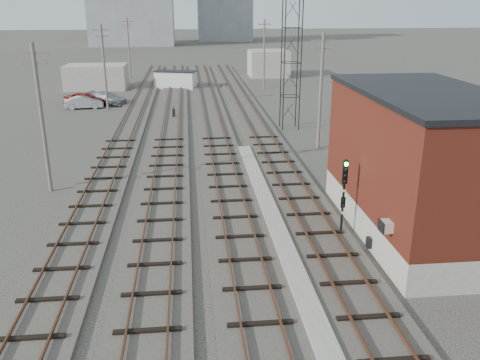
{
  "coord_description": "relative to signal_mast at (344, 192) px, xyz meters",
  "views": [
    {
      "loc": [
        -3.81,
        -10.71,
        11.14
      ],
      "look_at": [
        -1.2,
        14.59,
        2.2
      ],
      "focal_mm": 38.0,
      "sensor_mm": 36.0,
      "label": 1
    }
  ],
  "objects": [
    {
      "name": "utility_pole_right_b",
      "position": [
        2.8,
        45.92,
        2.5
      ],
      "size": [
        1.8,
        0.24,
        9.0
      ],
      "color": "#595147",
      "rests_on": "ground"
    },
    {
      "name": "brick_building",
      "position": [
        3.8,
        -0.08,
        1.33
      ],
      "size": [
        6.54,
        12.2,
        7.22
      ],
      "color": "gray",
      "rests_on": "ground"
    },
    {
      "name": "utility_pole_left_a",
      "position": [
        -16.2,
        7.92,
        2.5
      ],
      "size": [
        1.8,
        0.24,
        9.0
      ],
      "color": "#595147",
      "rests_on": "ground"
    },
    {
      "name": "ground",
      "position": [
        -3.7,
        47.92,
        -2.3
      ],
      "size": [
        320.0,
        320.0,
        0.0
      ],
      "primitive_type": "plane",
      "color": "#282621",
      "rests_on": "ground"
    },
    {
      "name": "car_silver",
      "position": [
        -18.94,
        34.28,
        -1.62
      ],
      "size": [
        4.24,
        1.88,
        1.35
      ],
      "primitive_type": "imported",
      "rotation": [
        0.0,
        0.0,
        1.68
      ],
      "color": "#9EA1A5",
      "rests_on": "ground"
    },
    {
      "name": "signal_mast",
      "position": [
        0.0,
        0.0,
        0.0
      ],
      "size": [
        0.4,
        0.41,
        3.94
      ],
      "color": "gray",
      "rests_on": "ground"
    },
    {
      "name": "lattice_tower",
      "position": [
        1.8,
        22.92,
        5.2
      ],
      "size": [
        1.6,
        1.6,
        15.0
      ],
      "color": "black",
      "rests_on": "ground"
    },
    {
      "name": "track_left",
      "position": [
        -13.2,
        26.92,
        -2.19
      ],
      "size": [
        3.2,
        90.0,
        0.39
      ],
      "color": "#332D28",
      "rests_on": "ground"
    },
    {
      "name": "track_right",
      "position": [
        -1.2,
        26.92,
        -2.19
      ],
      "size": [
        3.2,
        90.0,
        0.39
      ],
      "color": "#332D28",
      "rests_on": "ground"
    },
    {
      "name": "utility_pole_right_a",
      "position": [
        2.8,
        15.92,
        2.5
      ],
      "size": [
        1.8,
        0.24,
        9.0
      ],
      "color": "#595147",
      "rests_on": "ground"
    },
    {
      "name": "shed_right",
      "position": [
        5.3,
        57.92,
        -0.3
      ],
      "size": [
        6.0,
        6.0,
        4.0
      ],
      "primitive_type": "cube",
      "color": "gray",
      "rests_on": "ground"
    },
    {
      "name": "car_grey",
      "position": [
        -16.75,
        36.35,
        -1.58
      ],
      "size": [
        5.31,
        3.98,
        1.43
      ],
      "primitive_type": "imported",
      "rotation": [
        0.0,
        0.0,
        1.11
      ],
      "color": "gray",
      "rests_on": "ground"
    },
    {
      "name": "utility_pole_left_b",
      "position": [
        -16.2,
        32.92,
        2.5
      ],
      "size": [
        1.8,
        0.24,
        9.0
      ],
      "color": "#595147",
      "rests_on": "ground"
    },
    {
      "name": "switch_stand",
      "position": [
        -8.98,
        28.19,
        -1.75
      ],
      "size": [
        0.3,
        0.3,
        1.16
      ],
      "rotation": [
        0.0,
        0.0,
        -0.12
      ],
      "color": "black",
      "rests_on": "ground"
    },
    {
      "name": "platform_curb",
      "position": [
        -3.2,
        1.92,
        -2.17
      ],
      "size": [
        0.9,
        28.0,
        0.26
      ],
      "primitive_type": "cube",
      "color": "gray",
      "rests_on": "ground"
    },
    {
      "name": "site_trailer",
      "position": [
        -9.1,
        47.39,
        -1.12
      ],
      "size": [
        6.03,
        3.94,
        2.34
      ],
      "rotation": [
        0.0,
        0.0,
        -0.3
      ],
      "color": "silver",
      "rests_on": "ground"
    },
    {
      "name": "utility_pole_left_c",
      "position": [
        -16.2,
        57.92,
        2.5
      ],
      "size": [
        1.8,
        0.24,
        9.0
      ],
      "color": "#595147",
      "rests_on": "ground"
    },
    {
      "name": "car_red",
      "position": [
        -19.1,
        35.57,
        -1.51
      ],
      "size": [
        4.97,
        3.25,
        1.57
      ],
      "primitive_type": "imported",
      "rotation": [
        0.0,
        0.0,
        1.24
      ],
      "color": "maroon",
      "rests_on": "ground"
    },
    {
      "name": "track_mid_right",
      "position": [
        -5.2,
        26.92,
        -2.19
      ],
      "size": [
        3.2,
        90.0,
        0.39
      ],
      "color": "#332D28",
      "rests_on": "ground"
    },
    {
      "name": "track_mid_left",
      "position": [
        -9.2,
        26.92,
        -2.19
      ],
      "size": [
        3.2,
        90.0,
        0.39
      ],
      "color": "#332D28",
      "rests_on": "ground"
    },
    {
      "name": "shed_left",
      "position": [
        -19.7,
        47.92,
        -0.7
      ],
      "size": [
        8.0,
        5.0,
        3.2
      ],
      "primitive_type": "cube",
      "color": "gray",
      "rests_on": "ground"
    }
  ]
}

